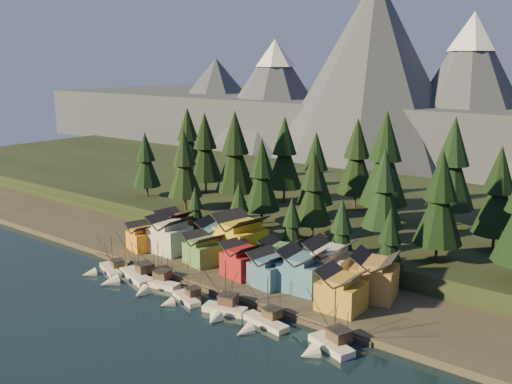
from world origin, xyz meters
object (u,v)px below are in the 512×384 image
Objects in this scene: boat_4 at (222,303)px; house_front_1 at (170,233)px; boat_5 at (261,317)px; boat_6 at (327,337)px; boat_3 at (182,294)px; boat_1 at (130,271)px; house_front_0 at (142,236)px; house_back_1 at (215,236)px; boat_0 at (106,265)px; house_back_0 at (174,226)px; boat_2 at (154,279)px.

boat_4 is 38.42m from house_front_1.
boat_4 is at bearing -169.11° from boat_5.
boat_4 is at bearing -158.73° from boat_6.
boat_3 is at bearing 168.90° from boat_4.
house_front_0 is at bearing 147.12° from boat_1.
boat_1 is 1.15× the size of boat_5.
boat_5 is at bearing -21.24° from house_front_1.
boat_1 is 1.09× the size of boat_4.
house_front_0 is 20.12m from house_back_1.
boat_6 reaches higher than boat_0.
house_back_1 is at bearing 5.73° from house_back_0.
boat_5 is at bearing -50.44° from house_back_1.
house_front_1 is 8.15m from house_back_0.
boat_3 is 1.01× the size of house_front_1.
house_front_1 reaches higher than house_back_1.
boat_3 is 1.09× the size of house_back_0.
boat_2 is 21.44m from house_front_1.
house_back_1 is at bearing 30.47° from house_front_1.
house_front_0 is at bearing 134.51° from boat_2.
house_front_0 is at bearing 173.21° from boat_5.
house_back_0 is at bearing 116.52° from boat_2.
boat_6 reaches higher than boat_5.
boat_2 is 21.53m from boat_4.
boat_5 is (47.72, 0.14, 0.17)m from boat_0.
house_front_0 is (-2.97, 14.43, 3.40)m from boat_0.
house_front_0 is 0.88× the size of house_front_1.
boat_5 is at bearing 21.94° from boat_0.
boat_1 is at bearing -171.51° from boat_5.
boat_3 is at bearing -78.15° from house_back_1.
house_front_1 is at bearing 115.62° from boat_2.
boat_1 reaches higher than boat_3.
boat_3 is at bearing -168.31° from boat_5.
boat_2 is 29.37m from house_back_0.
boat_5 is (9.62, 0.33, -0.51)m from boat_4.
boat_2 is 1.04× the size of boat_5.
boat_2 is at bearing -169.12° from boat_3.
boat_5 is 1.37× the size of house_front_0.
boat_1 reaches higher than boat_4.
house_front_0 is at bearing 145.86° from boat_4.
boat_4 is 1.24× the size of house_back_1.
house_front_1 reaches higher than house_front_0.
boat_5 reaches higher than boat_0.
boat_1 reaches higher than house_front_1.
house_back_0 is (-63.48, 23.82, 3.56)m from boat_6.
boat_6 reaches higher than house_back_0.
house_front_1 is at bearing 167.04° from boat_5.
boat_3 is at bearing -18.13° from boat_2.
boat_1 is 54.06m from boat_6.
boat_6 is at bearing -10.93° from boat_2.
boat_4 is (29.52, -0.64, 0.21)m from boat_1.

